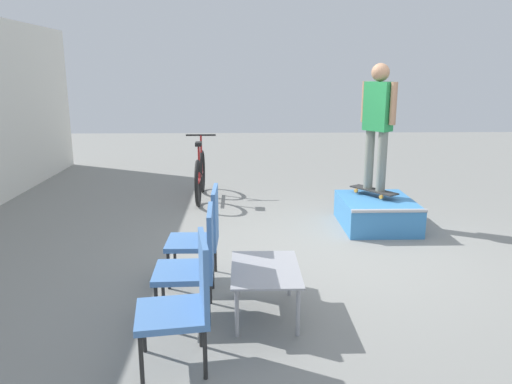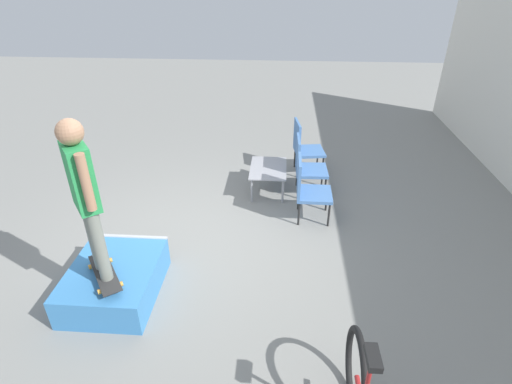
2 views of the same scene
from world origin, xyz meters
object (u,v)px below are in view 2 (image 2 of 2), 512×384
(patio_chair_right, at_px, (308,187))
(patio_chair_center, at_px, (306,164))
(coffee_table, at_px, (268,170))
(person_skater, at_px, (84,190))
(skate_ramp_box, at_px, (115,280))
(patio_chair_left, at_px, (304,146))
(skateboard_on_ramp, at_px, (105,273))

(patio_chair_right, bearing_deg, patio_chair_center, 0.59)
(coffee_table, relative_size, patio_chair_right, 0.88)
(person_skater, height_order, patio_chair_center, person_skater)
(skate_ramp_box, xyz_separation_m, person_skater, (0.19, 0.01, 1.33))
(person_skater, distance_m, patio_chair_left, 4.33)
(person_skater, xyz_separation_m, patio_chair_left, (-3.53, 2.30, -1.00))
(coffee_table, bearing_deg, patio_chair_left, 141.02)
(patio_chair_center, bearing_deg, skateboard_on_ramp, 138.40)
(skate_ramp_box, height_order, patio_chair_left, patio_chair_left)
(skateboard_on_ramp, relative_size, patio_chair_right, 0.73)
(person_skater, height_order, coffee_table, person_skater)
(person_skater, bearing_deg, skate_ramp_box, 144.61)
(person_skater, bearing_deg, patio_chair_center, 102.86)
(skateboard_on_ramp, relative_size, patio_chair_left, 0.73)
(coffee_table, bearing_deg, skate_ramp_box, -33.22)
(person_skater, xyz_separation_m, patio_chair_center, (-2.76, 2.30, -1.00))
(patio_chair_right, bearing_deg, skateboard_on_ramp, 131.39)
(person_skater, distance_m, patio_chair_center, 3.73)
(coffee_table, height_order, patio_chair_center, patio_chair_center)
(patio_chair_center, bearing_deg, person_skater, 138.40)
(skateboard_on_ramp, height_order, person_skater, person_skater)
(skate_ramp_box, height_order, patio_chair_right, patio_chair_right)
(skateboard_on_ramp, xyz_separation_m, patio_chair_right, (-1.98, 2.30, 0.05))
(skateboard_on_ramp, relative_size, coffee_table, 0.83)
(skate_ramp_box, relative_size, coffee_table, 1.40)
(coffee_table, distance_m, patio_chair_right, 1.00)
(skate_ramp_box, bearing_deg, coffee_table, 146.78)
(coffee_table, relative_size, patio_chair_left, 0.88)
(coffee_table, xyz_separation_m, patio_chair_left, (-0.76, 0.62, 0.14))
(coffee_table, height_order, patio_chair_left, patio_chair_left)
(patio_chair_left, bearing_deg, patio_chair_right, 171.44)
(skate_ramp_box, xyz_separation_m, patio_chair_center, (-2.57, 2.31, 0.33))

